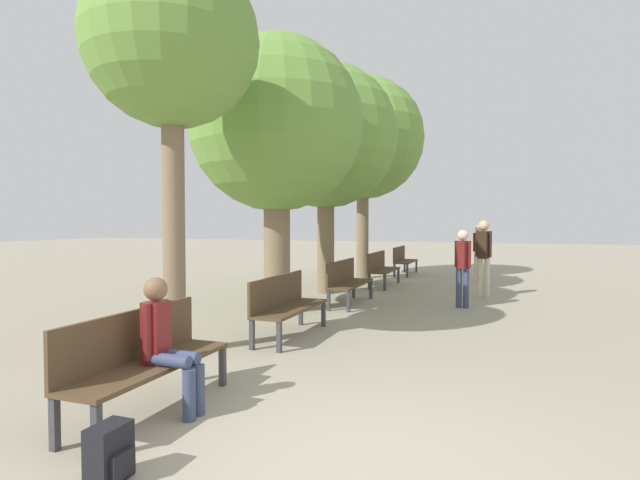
{
  "coord_description": "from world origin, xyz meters",
  "views": [
    {
      "loc": [
        0.97,
        -3.23,
        1.73
      ],
      "look_at": [
        -2.74,
        6.9,
        1.34
      ],
      "focal_mm": 28.0,
      "sensor_mm": 36.0,
      "label": 1
    }
  ],
  "objects_px": {
    "tree_row_1": "(277,126)",
    "tree_row_2": "(326,137)",
    "bench_row_1": "(285,302)",
    "pedestrian_mid": "(479,249)",
    "tree_row_3": "(363,139)",
    "person_seated": "(167,341)",
    "backpack": "(110,454)",
    "bench_row_3": "(381,267)",
    "bench_row_4": "(403,258)",
    "bench_row_0": "(143,354)",
    "bench_row_2": "(347,279)",
    "tree_row_0": "(172,44)",
    "pedestrian_near": "(463,263)",
    "pedestrian_far": "(484,253)"
  },
  "relations": [
    {
      "from": "bench_row_0",
      "to": "tree_row_1",
      "type": "xyz_separation_m",
      "value": [
        -0.97,
        4.95,
        3.0
      ]
    },
    {
      "from": "tree_row_3",
      "to": "person_seated",
      "type": "height_order",
      "value": "tree_row_3"
    },
    {
      "from": "bench_row_3",
      "to": "pedestrian_mid",
      "type": "height_order",
      "value": "pedestrian_mid"
    },
    {
      "from": "bench_row_1",
      "to": "pedestrian_mid",
      "type": "relative_size",
      "value": 1.12
    },
    {
      "from": "bench_row_1",
      "to": "bench_row_0",
      "type": "bearing_deg",
      "value": -90.0
    },
    {
      "from": "tree_row_2",
      "to": "pedestrian_near",
      "type": "distance_m",
      "value": 4.49
    },
    {
      "from": "backpack",
      "to": "pedestrian_near",
      "type": "xyz_separation_m",
      "value": [
        1.7,
        7.77,
        0.71
      ]
    },
    {
      "from": "tree_row_3",
      "to": "person_seated",
      "type": "xyz_separation_m",
      "value": [
        1.2,
        -11.1,
        -3.6
      ]
    },
    {
      "from": "bench_row_4",
      "to": "pedestrian_mid",
      "type": "relative_size",
      "value": 1.12
    },
    {
      "from": "tree_row_1",
      "to": "bench_row_2",
      "type": "bearing_deg",
      "value": 54.93
    },
    {
      "from": "bench_row_1",
      "to": "tree_row_3",
      "type": "height_order",
      "value": "tree_row_3"
    },
    {
      "from": "bench_row_2",
      "to": "tree_row_0",
      "type": "xyz_separation_m",
      "value": [
        -0.97,
        -4.54,
        3.49
      ]
    },
    {
      "from": "bench_row_4",
      "to": "backpack",
      "type": "height_order",
      "value": "bench_row_4"
    },
    {
      "from": "bench_row_1",
      "to": "bench_row_3",
      "type": "height_order",
      "value": "same"
    },
    {
      "from": "bench_row_3",
      "to": "tree_row_1",
      "type": "bearing_deg",
      "value": -102.02
    },
    {
      "from": "bench_row_4",
      "to": "backpack",
      "type": "distance_m",
      "value": 13.74
    },
    {
      "from": "bench_row_4",
      "to": "bench_row_1",
      "type": "bearing_deg",
      "value": -90.0
    },
    {
      "from": "bench_row_1",
      "to": "pedestrian_mid",
      "type": "distance_m",
      "value": 8.91
    },
    {
      "from": "bench_row_3",
      "to": "tree_row_0",
      "type": "bearing_deg",
      "value": -97.15
    },
    {
      "from": "person_seated",
      "to": "pedestrian_far",
      "type": "xyz_separation_m",
      "value": [
        2.42,
        8.35,
        0.35
      ]
    },
    {
      "from": "backpack",
      "to": "bench_row_0",
      "type": "bearing_deg",
      "value": 119.95
    },
    {
      "from": "tree_row_2",
      "to": "pedestrian_near",
      "type": "relative_size",
      "value": 3.52
    },
    {
      "from": "backpack",
      "to": "tree_row_2",
      "type": "bearing_deg",
      "value": 100.22
    },
    {
      "from": "bench_row_3",
      "to": "tree_row_1",
      "type": "relative_size",
      "value": 0.35
    },
    {
      "from": "bench_row_0",
      "to": "tree_row_2",
      "type": "bearing_deg",
      "value": 97.11
    },
    {
      "from": "pedestrian_near",
      "to": "tree_row_0",
      "type": "bearing_deg",
      "value": -123.83
    },
    {
      "from": "bench_row_4",
      "to": "pedestrian_near",
      "type": "xyz_separation_m",
      "value": [
        2.32,
        -5.96,
        0.37
      ]
    },
    {
      "from": "bench_row_0",
      "to": "bench_row_2",
      "type": "distance_m",
      "value": 6.32
    },
    {
      "from": "bench_row_4",
      "to": "tree_row_2",
      "type": "height_order",
      "value": "tree_row_2"
    },
    {
      "from": "bench_row_0",
      "to": "pedestrian_mid",
      "type": "distance_m",
      "value": 11.98
    },
    {
      "from": "bench_row_0",
      "to": "tree_row_2",
      "type": "height_order",
      "value": "tree_row_2"
    },
    {
      "from": "bench_row_4",
      "to": "person_seated",
      "type": "height_order",
      "value": "person_seated"
    },
    {
      "from": "bench_row_4",
      "to": "backpack",
      "type": "relative_size",
      "value": 4.76
    },
    {
      "from": "bench_row_0",
      "to": "tree_row_1",
      "type": "relative_size",
      "value": 0.35
    },
    {
      "from": "pedestrian_near",
      "to": "bench_row_3",
      "type": "bearing_deg",
      "value": 129.7
    },
    {
      "from": "bench_row_2",
      "to": "tree_row_0",
      "type": "relative_size",
      "value": 0.35
    },
    {
      "from": "tree_row_2",
      "to": "backpack",
      "type": "relative_size",
      "value": 14.41
    },
    {
      "from": "person_seated",
      "to": "pedestrian_mid",
      "type": "distance_m",
      "value": 11.9
    },
    {
      "from": "bench_row_2",
      "to": "backpack",
      "type": "bearing_deg",
      "value": -85.18
    },
    {
      "from": "bench_row_1",
      "to": "pedestrian_near",
      "type": "bearing_deg",
      "value": 56.62
    },
    {
      "from": "tree_row_2",
      "to": "bench_row_0",
      "type": "bearing_deg",
      "value": -82.89
    },
    {
      "from": "backpack",
      "to": "pedestrian_near",
      "type": "distance_m",
      "value": 7.98
    },
    {
      "from": "tree_row_1",
      "to": "tree_row_2",
      "type": "distance_m",
      "value": 2.8
    },
    {
      "from": "tree_row_2",
      "to": "person_seated",
      "type": "distance_m",
      "value": 8.4
    },
    {
      "from": "person_seated",
      "to": "backpack",
      "type": "height_order",
      "value": "person_seated"
    },
    {
      "from": "pedestrian_near",
      "to": "pedestrian_far",
      "type": "xyz_separation_m",
      "value": [
        0.34,
        1.69,
        0.11
      ]
    },
    {
      "from": "tree_row_1",
      "to": "backpack",
      "type": "distance_m",
      "value": 7.08
    },
    {
      "from": "bench_row_2",
      "to": "pedestrian_near",
      "type": "relative_size",
      "value": 1.16
    },
    {
      "from": "bench_row_3",
      "to": "bench_row_4",
      "type": "xyz_separation_m",
      "value": [
        0.0,
        3.16,
        0.0
      ]
    },
    {
      "from": "person_seated",
      "to": "backpack",
      "type": "relative_size",
      "value": 3.2
    }
  ]
}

